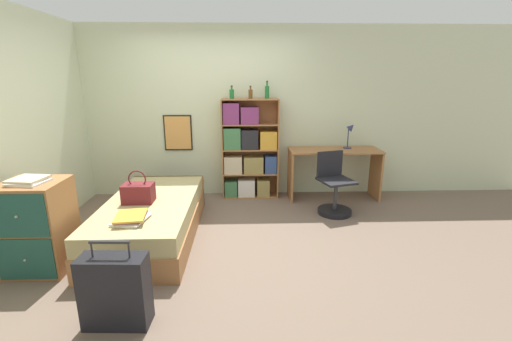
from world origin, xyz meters
name	(u,v)px	position (x,y,z in m)	size (l,w,h in m)	color
ground_plane	(207,235)	(0.00, 0.00, 0.00)	(14.00, 14.00, 0.00)	#756051
wall_back	(214,113)	(0.00, 1.59, 1.30)	(10.00, 0.09, 2.60)	beige
wall_left	(18,129)	(-1.99, 0.00, 1.30)	(0.06, 10.00, 2.60)	beige
bed	(152,218)	(-0.64, 0.02, 0.23)	(1.00, 2.03, 0.46)	#A36B3D
handbag	(138,193)	(-0.75, -0.06, 0.57)	(0.34, 0.23, 0.37)	maroon
book_stack_on_bed	(131,218)	(-0.67, -0.60, 0.49)	(0.34, 0.39, 0.07)	silver
suitcase	(115,291)	(-0.52, -1.51, 0.29)	(0.50, 0.23, 0.70)	black
dresser	(38,226)	(-1.54, -0.65, 0.45)	(0.55, 0.55, 0.89)	#A36B3D
magazine_pile_on_dresser	(28,181)	(-1.54, -0.69, 0.92)	(0.34, 0.32, 0.05)	silver
bookcase	(248,152)	(0.52, 1.39, 0.72)	(0.86, 0.28, 1.53)	#A36B3D
bottle_green	(232,94)	(0.28, 1.38, 1.60)	(0.07, 0.07, 0.19)	#1E6B2D
bottle_brown	(251,94)	(0.56, 1.38, 1.60)	(0.06, 0.06, 0.19)	brown
bottle_clear	(267,92)	(0.81, 1.42, 1.63)	(0.07, 0.07, 0.26)	#1E6B2D
desk	(334,164)	(1.84, 1.28, 0.55)	(1.38, 0.52, 0.78)	#A36B3D
desk_lamp	(350,131)	(2.08, 1.36, 1.04)	(0.18, 0.13, 0.40)	navy
desk_chair	(334,194)	(1.70, 0.67, 0.27)	(0.53, 0.53, 0.85)	black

